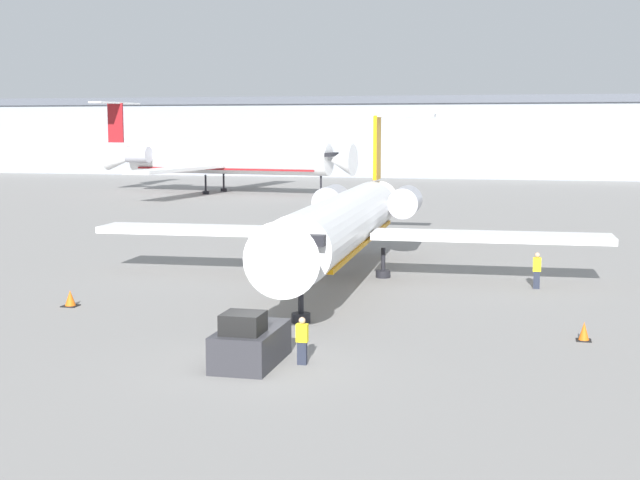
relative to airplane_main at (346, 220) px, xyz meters
name	(u,v)px	position (x,y,z in m)	size (l,w,h in m)	color
ground_plane	(249,369)	(0.54, -18.59, -3.14)	(600.00, 600.00, 0.00)	gray
terminal_building	(476,137)	(0.54, 101.41, 3.35)	(180.00, 16.80, 12.92)	#8C939E
airplane_main	(346,220)	(0.00, 0.00, 0.00)	(27.77, 28.06, 8.96)	white
pushback_tug	(250,343)	(0.36, -17.89, -2.40)	(1.92, 3.73, 1.96)	#2D2D33
worker_near_tug	(302,340)	(2.12, -17.57, -2.27)	(0.40, 0.24, 1.66)	#232838
worker_by_wing	(537,270)	(10.03, -0.86, -2.16)	(0.40, 0.26, 1.86)	#232838
traffic_cone_left	(70,299)	(-10.69, -10.34, -2.78)	(0.69, 0.69, 0.75)	black
traffic_cone_right	(584,332)	(11.76, -11.76, -2.79)	(0.56, 0.56, 0.74)	black
airplane_parked_far_left	(222,159)	(-27.40, 57.04, 1.07)	(33.39, 38.03, 11.19)	white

